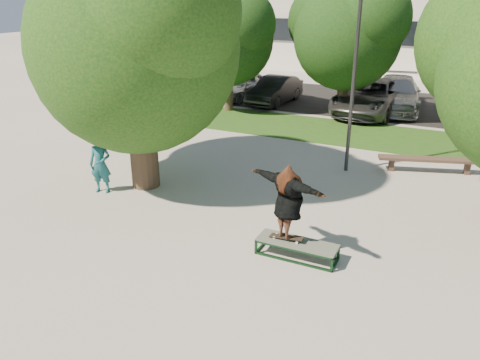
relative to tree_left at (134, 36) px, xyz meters
The scene contains 16 objects.
ground 6.26m from the tree_left, 14.31° to the right, with size 120.00×120.00×0.00m, color gray.
grass_strip 10.87m from the tree_left, 57.80° to the left, with size 30.00×4.00×0.02m, color #173F12.
asphalt_strip 16.13m from the tree_left, 73.93° to the left, with size 40.00×8.00×0.01m, color black.
tree_left is the anchor object (origin of this frame).
bg_tree_left 10.26m from the tree_left, 102.86° to the left, with size 5.28×4.51×5.77m.
bg_tree_mid 11.45m from the tree_left, 73.68° to the left, with size 5.76×4.92×6.24m.
bg_tree_right 13.66m from the tree_left, 50.20° to the left, with size 5.04×4.31×5.43m.
lamppost 6.70m from the tree_left, 36.42° to the left, with size 0.25×0.15×6.11m.
grind_box 7.37m from the tree_left, 20.04° to the right, with size 1.80×0.60×0.38m.
skater_rig 6.59m from the tree_left, 20.89° to the right, with size 2.15×1.34×1.78m.
bystander 3.78m from the tree_left, 125.74° to the right, with size 0.64×0.42×1.75m, color #18545C.
bench 10.04m from the tree_left, 32.19° to the left, with size 3.24×1.40×0.50m.
car_silver_a 13.74m from the tree_left, 102.44° to the left, with size 1.69×4.20×1.43m, color silver.
car_dark 12.97m from the tree_left, 93.26° to the left, with size 1.50×4.31×1.42m, color black.
car_grey 13.64m from the tree_left, 70.57° to the left, with size 2.72×5.90×1.64m, color #56555A.
car_silver_b 15.18m from the tree_left, 68.81° to the left, with size 2.28×5.60×1.62m, color #A5A5A9.
Camera 1 is at (4.22, -9.72, 5.49)m, focal length 35.00 mm.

